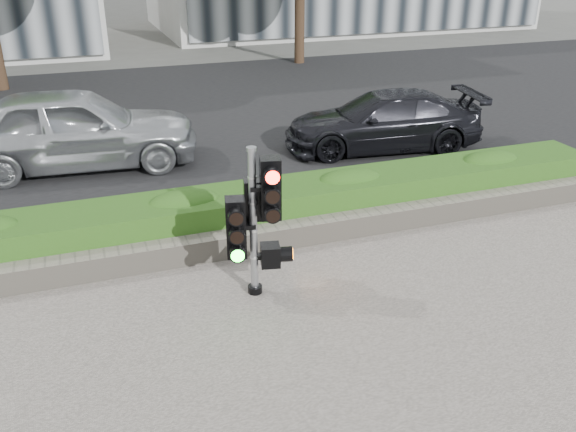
{
  "coord_description": "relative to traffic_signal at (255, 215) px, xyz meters",
  "views": [
    {
      "loc": [
        -2.54,
        -5.76,
        4.25
      ],
      "look_at": [
        -0.27,
        0.6,
        1.14
      ],
      "focal_mm": 38.0,
      "sensor_mm": 36.0,
      "label": 1
    }
  ],
  "objects": [
    {
      "name": "ground",
      "position": [
        0.63,
        -0.8,
        -1.12
      ],
      "size": [
        120.0,
        120.0,
        0.0
      ],
      "primitive_type": "plane",
      "color": "#51514C",
      "rests_on": "ground"
    },
    {
      "name": "road",
      "position": [
        0.63,
        9.2,
        -1.11
      ],
      "size": [
        60.0,
        13.0,
        0.02
      ],
      "primitive_type": "cube",
      "color": "black",
      "rests_on": "ground"
    },
    {
      "name": "curb",
      "position": [
        0.63,
        2.35,
        -1.06
      ],
      "size": [
        60.0,
        0.25,
        0.12
      ],
      "primitive_type": "cube",
      "color": "gray",
      "rests_on": "ground"
    },
    {
      "name": "stone_wall",
      "position": [
        0.63,
        1.1,
        -0.92
      ],
      "size": [
        12.0,
        0.32,
        0.34
      ],
      "primitive_type": "cube",
      "color": "gray",
      "rests_on": "sidewalk"
    },
    {
      "name": "hedge",
      "position": [
        0.63,
        1.75,
        -0.75
      ],
      "size": [
        12.0,
        1.0,
        0.68
      ],
      "primitive_type": "cube",
      "color": "#51942D",
      "rests_on": "sidewalk"
    },
    {
      "name": "traffic_signal",
      "position": [
        0.0,
        0.0,
        0.0
      ],
      "size": [
        0.72,
        0.57,
        1.98
      ],
      "rotation": [
        0.0,
        0.0,
        -0.22
      ],
      "color": "black",
      "rests_on": "sidewalk"
    },
    {
      "name": "car_silver",
      "position": [
        -1.97,
        5.74,
        -0.3
      ],
      "size": [
        4.86,
        2.3,
        1.61
      ],
      "primitive_type": "imported",
      "rotation": [
        0.0,
        0.0,
        1.48
      ],
      "color": "#BABDC2",
      "rests_on": "road"
    },
    {
      "name": "car_dark",
      "position": [
        4.3,
        4.77,
        -0.49
      ],
      "size": [
        4.45,
        2.4,
        1.23
      ],
      "primitive_type": "imported",
      "rotation": [
        0.0,
        0.0,
        -1.74
      ],
      "color": "black",
      "rests_on": "road"
    }
  ]
}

